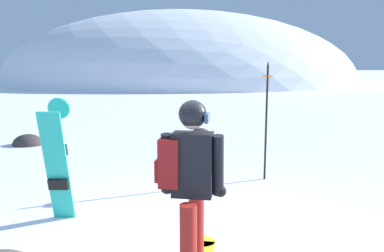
% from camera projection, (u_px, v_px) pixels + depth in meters
% --- Properties ---
extents(ridge_peak_main, '(39.55, 35.59, 16.01)m').
position_uv_depth(ridge_peak_main, '(179.00, 82.00, 44.63)').
color(ridge_peak_main, white).
rests_on(ridge_peak_main, ground).
extents(snowboarder_main, '(0.65, 1.82, 1.71)m').
position_uv_depth(snowboarder_main, '(189.00, 187.00, 3.43)').
color(snowboarder_main, yellow).
rests_on(snowboarder_main, ground).
extents(spare_snowboard, '(0.28, 0.44, 1.61)m').
position_uv_depth(spare_snowboard, '(57.00, 161.00, 4.78)').
color(spare_snowboard, '#23B7A3').
rests_on(spare_snowboard, ground).
extents(piste_marker_near, '(0.20, 0.20, 2.09)m').
position_uv_depth(piste_marker_near, '(266.00, 113.00, 6.58)').
color(piste_marker_near, black).
rests_on(piste_marker_near, ground).
extents(rock_dark, '(0.58, 0.49, 0.40)m').
position_uv_depth(rock_dark, '(200.00, 135.00, 11.05)').
color(rock_dark, '#383333').
rests_on(rock_dark, ground).
extents(rock_small, '(0.78, 0.66, 0.55)m').
position_uv_depth(rock_small, '(27.00, 145.00, 9.67)').
color(rock_small, '#383333').
rests_on(rock_small, ground).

